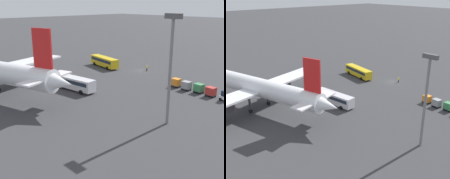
% 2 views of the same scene
% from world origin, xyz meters
% --- Properties ---
extents(ground_plane, '(600.00, 600.00, 0.00)m').
position_xyz_m(ground_plane, '(0.00, 0.00, 0.00)').
color(ground_plane, '#38383A').
extents(shuttle_bus_near, '(12.34, 4.80, 3.07)m').
position_xyz_m(shuttle_bus_near, '(11.09, 4.17, 1.85)').
color(shuttle_bus_near, gold).
rests_on(shuttle_bus_near, ground).
extents(shuttle_bus_far, '(11.64, 3.98, 3.02)m').
position_xyz_m(shuttle_bus_far, '(-1.74, 25.24, 1.82)').
color(shuttle_bus_far, silver).
rests_on(shuttle_bus_far, ground).
extents(worker_person, '(0.38, 0.38, 1.74)m').
position_xyz_m(worker_person, '(-1.52, -1.07, 0.87)').
color(worker_person, '#1E1E2D').
rests_on(worker_person, ground).
extents(cargo_cart_red, '(2.14, 1.86, 2.06)m').
position_xyz_m(cargo_cart_red, '(-25.65, 7.14, 1.19)').
color(cargo_cart_red, '#38383D').
rests_on(cargo_cart_red, ground).
extents(cargo_cart_green, '(2.14, 1.86, 2.06)m').
position_xyz_m(cargo_cart_green, '(-22.63, 6.69, 1.19)').
color(cargo_cart_green, '#38383D').
rests_on(cargo_cart_green, ground).
extents(cargo_cart_grey, '(2.14, 1.86, 2.06)m').
position_xyz_m(cargo_cart_grey, '(-19.60, 6.93, 1.19)').
color(cargo_cart_grey, '#38383D').
rests_on(cargo_cart_grey, ground).
extents(cargo_cart_orange, '(2.14, 1.86, 2.06)m').
position_xyz_m(cargo_cart_orange, '(-16.58, 6.49, 1.19)').
color(cargo_cart_orange, '#38383D').
rests_on(cargo_cart_orange, ground).
extents(light_pole, '(2.80, 0.70, 17.65)m').
position_xyz_m(light_pole, '(-27.46, 25.33, 10.82)').
color(light_pole, slate).
rests_on(light_pole, ground).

